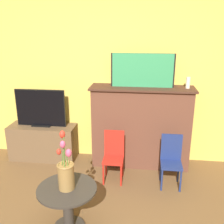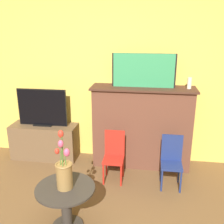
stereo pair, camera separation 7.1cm
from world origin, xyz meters
name	(u,v)px [view 1 (the left image)]	position (x,y,z in m)	size (l,w,h in m)	color
wall_back	(108,70)	(0.00, 2.13, 1.35)	(8.00, 0.06, 2.70)	#EAC651
fireplace_mantel	(141,126)	(0.51, 1.91, 0.60)	(1.43, 0.42, 1.17)	brown
painting	(143,70)	(0.50, 1.91, 1.39)	(0.86, 0.03, 0.45)	black
mantel_candle	(188,83)	(1.11, 1.91, 1.24)	(0.06, 0.06, 0.15)	silver
tv_stand	(43,142)	(-0.98, 1.90, 0.27)	(1.00, 0.37, 0.53)	brown
tv_monitor	(40,109)	(-0.98, 1.90, 0.80)	(0.75, 0.12, 0.56)	black
chair_red	(114,154)	(0.17, 1.45, 0.37)	(0.26, 0.26, 0.67)	red
chair_blue	(171,158)	(0.91, 1.41, 0.37)	(0.26, 0.26, 0.67)	navy
side_table	(68,202)	(-0.18, 0.48, 0.31)	(0.58, 0.58, 0.47)	#332D28
vase_tulips	(66,173)	(-0.18, 0.48, 0.64)	(0.16, 0.18, 0.57)	olive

